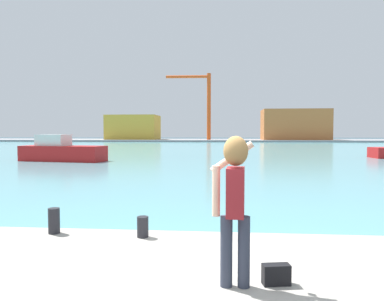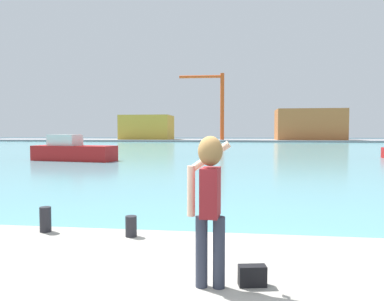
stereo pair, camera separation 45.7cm
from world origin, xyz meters
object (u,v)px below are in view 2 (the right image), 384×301
person_photographer (209,195)px  warehouse_right (309,125)px  boat_moored (73,151)px  warehouse_left (147,127)px  handbag (252,276)px  harbor_bollard (131,226)px  harbor_bollard_2 (45,219)px  port_crane (217,99)px

person_photographer → warehouse_right: warehouse_right is taller
person_photographer → boat_moored: (-13.40, 24.62, -0.85)m
boat_moored → warehouse_left: warehouse_left is taller
person_photographer → warehouse_right: bearing=-7.1°
handbag → harbor_bollard: bearing=138.4°
harbor_bollard → harbor_bollard_2: size_ratio=0.79×
warehouse_left → boat_moored: bearing=-80.8°
person_photographer → port_crane: size_ratio=0.10×
boat_moored → warehouse_left: (-10.83, 67.01, 2.86)m
warehouse_right → port_crane: port_crane is taller
person_photographer → warehouse_right: (17.93, 90.36, 2.63)m
warehouse_left → port_crane: (19.02, -2.98, 7.03)m
person_photographer → handbag: size_ratio=5.44×
harbor_bollard_2 → handbag: bearing=-27.3°
harbor_bollard_2 → warehouse_left: 92.18m
warehouse_left → handbag: bearing=-74.9°
harbor_bollard_2 → port_crane: (-2.11, 86.71, 9.89)m
person_photographer → handbag: (0.49, 0.09, -0.95)m
harbor_bollard_2 → warehouse_left: size_ratio=0.03×
warehouse_right → warehouse_left: bearing=178.3°
warehouse_left → harbor_bollard_2: bearing=-76.7°
port_crane → warehouse_left: bearing=171.1°
harbor_bollard → warehouse_right: bearing=77.6°
person_photographer → harbor_bollard: size_ratio=4.94×
handbag → port_crane: 89.31m
handbag → port_crane: bearing=93.7°
person_photographer → harbor_bollard: person_photographer is taller
harbor_bollard_2 → port_crane: port_crane is taller
warehouse_right → boat_moored: bearing=-115.5°
handbag → warehouse_left: warehouse_left is taller
harbor_bollard → warehouse_left: (-22.75, 89.78, 2.90)m
warehouse_left → port_crane: port_crane is taller
harbor_bollard → harbor_bollard_2: 1.61m
boat_moored → warehouse_right: 72.91m
harbor_bollard → port_crane: 87.45m
handbag → harbor_bollard: 2.65m
harbor_bollard_2 → warehouse_right: (21.03, 88.41, 3.47)m
harbor_bollard_2 → boat_moored: 24.90m
person_photographer → harbor_bollard: bearing=42.9°
person_photographer → handbag: 1.07m
port_crane → handbag: bearing=-86.3°
person_photographer → boat_moored: 28.04m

